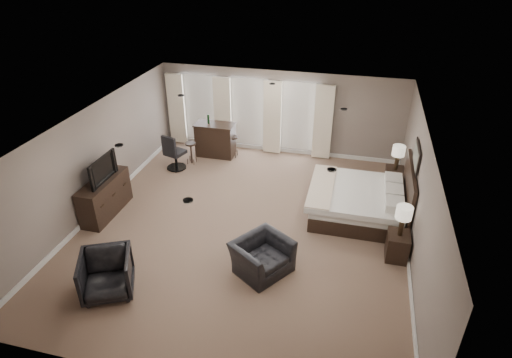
% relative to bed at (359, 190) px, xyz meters
% --- Properties ---
extents(room, '(7.60, 8.60, 2.64)m').
position_rel_bed_xyz_m(room, '(-2.58, -1.15, 0.58)').
color(room, '#765C4B').
rests_on(room, ground).
extents(window_bay, '(5.25, 0.20, 2.30)m').
position_rel_bed_xyz_m(window_bay, '(-3.58, 2.96, 0.48)').
color(window_bay, silver).
rests_on(window_bay, room).
extents(bed, '(2.26, 2.16, 1.44)m').
position_rel_bed_xyz_m(bed, '(0.00, 0.00, 0.00)').
color(bed, silver).
rests_on(bed, ground).
extents(nightstand_near, '(0.45, 0.55, 0.60)m').
position_rel_bed_xyz_m(nightstand_near, '(0.89, -1.45, -0.42)').
color(nightstand_near, black).
rests_on(nightstand_near, ground).
extents(nightstand_far, '(0.48, 0.58, 0.63)m').
position_rel_bed_xyz_m(nightstand_far, '(0.89, 1.45, -0.40)').
color(nightstand_far, black).
rests_on(nightstand_far, ground).
extents(lamp_near, '(0.34, 0.34, 0.69)m').
position_rel_bed_xyz_m(lamp_near, '(0.89, -1.45, 0.23)').
color(lamp_near, beige).
rests_on(lamp_near, nightstand_near).
extents(lamp_far, '(0.33, 0.33, 0.68)m').
position_rel_bed_xyz_m(lamp_far, '(0.89, 1.45, 0.26)').
color(lamp_far, beige).
rests_on(lamp_far, nightstand_far).
extents(wall_art, '(0.04, 0.96, 0.56)m').
position_rel_bed_xyz_m(wall_art, '(1.12, 0.00, 1.03)').
color(wall_art, slate).
rests_on(wall_art, room).
extents(dresser, '(0.52, 1.61, 0.93)m').
position_rel_bed_xyz_m(dresser, '(-6.03, -1.43, -0.25)').
color(dresser, black).
rests_on(dresser, ground).
extents(tv, '(0.63, 1.09, 0.14)m').
position_rel_bed_xyz_m(tv, '(-6.03, -1.43, 0.29)').
color(tv, black).
rests_on(tv, dresser).
extents(armchair_near, '(1.20, 1.30, 0.96)m').
position_rel_bed_xyz_m(armchair_near, '(-1.81, -2.54, -0.24)').
color(armchair_near, black).
rests_on(armchair_near, ground).
extents(armchair_far, '(1.21, 1.18, 0.95)m').
position_rel_bed_xyz_m(armchair_far, '(-4.52, -3.86, -0.24)').
color(armchair_far, black).
rests_on(armchair_far, ground).
extents(bar_counter, '(1.21, 0.63, 1.06)m').
position_rel_bed_xyz_m(bar_counter, '(-4.45, 2.32, -0.19)').
color(bar_counter, black).
rests_on(bar_counter, ground).
extents(bar_stool_left, '(0.41, 0.41, 0.67)m').
position_rel_bed_xyz_m(bar_stool_left, '(-4.99, 1.62, -0.38)').
color(bar_stool_left, black).
rests_on(bar_stool_left, ground).
extents(bar_stool_right, '(0.38, 0.38, 0.68)m').
position_rel_bed_xyz_m(bar_stool_right, '(-3.90, 2.36, -0.38)').
color(bar_stool_right, black).
rests_on(bar_stool_right, ground).
extents(desk_chair, '(0.71, 0.71, 1.11)m').
position_rel_bed_xyz_m(desk_chair, '(-5.30, 1.18, -0.17)').
color(desk_chair, black).
rests_on(desk_chair, ground).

